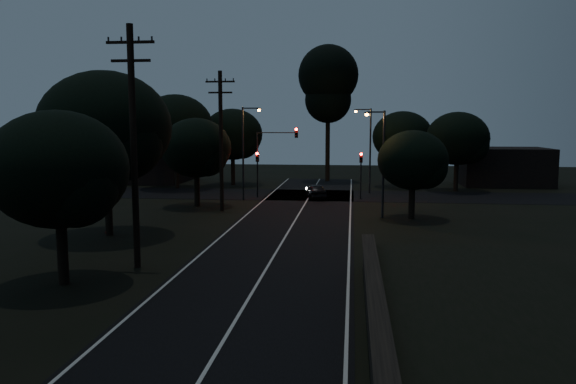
# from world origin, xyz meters

# --- Properties ---
(road_surface) EXTENTS (60.00, 70.00, 0.03)m
(road_surface) POSITION_xyz_m (0.00, 31.12, 0.01)
(road_surface) COLOR black
(road_surface) RESTS_ON ground
(utility_pole_mid) EXTENTS (2.20, 0.30, 11.00)m
(utility_pole_mid) POSITION_xyz_m (-6.00, 15.00, 5.74)
(utility_pole_mid) COLOR black
(utility_pole_mid) RESTS_ON ground
(utility_pole_far) EXTENTS (2.20, 0.30, 10.50)m
(utility_pole_far) POSITION_xyz_m (-6.00, 32.00, 5.48)
(utility_pole_far) COLOR black
(utility_pole_far) RESTS_ON ground
(tree_left_b) EXTENTS (5.65, 5.65, 7.19)m
(tree_left_b) POSITION_xyz_m (-7.80, 11.89, 4.66)
(tree_left_b) COLOR black
(tree_left_b) RESTS_ON ground
(tree_left_c) EXTENTS (7.66, 7.66, 9.68)m
(tree_left_c) POSITION_xyz_m (-10.23, 21.85, 6.26)
(tree_left_c) COLOR black
(tree_left_c) RESTS_ON ground
(tree_left_d) EXTENTS (5.56, 5.56, 7.06)m
(tree_left_d) POSITION_xyz_m (-8.30, 33.89, 4.57)
(tree_left_d) COLOR black
(tree_left_d) RESTS_ON ground
(tree_far_nw) EXTENTS (6.46, 6.46, 8.18)m
(tree_far_nw) POSITION_xyz_m (-8.77, 49.87, 5.30)
(tree_far_nw) COLOR black
(tree_far_nw) RESTS_ON ground
(tree_far_w) EXTENTS (7.48, 7.48, 9.53)m
(tree_far_w) POSITION_xyz_m (-13.74, 45.85, 6.20)
(tree_far_w) COLOR black
(tree_far_w) RESTS_ON ground
(tree_far_ne) EXTENTS (6.23, 6.23, 7.88)m
(tree_far_ne) POSITION_xyz_m (9.22, 49.87, 5.10)
(tree_far_ne) COLOR black
(tree_far_ne) RESTS_ON ground
(tree_far_e) EXTENTS (6.10, 6.10, 7.74)m
(tree_far_e) POSITION_xyz_m (14.22, 46.88, 5.02)
(tree_far_e) COLOR black
(tree_far_e) RESTS_ON ground
(tree_right_a) EXTENTS (4.85, 4.85, 6.17)m
(tree_right_a) POSITION_xyz_m (8.17, 29.90, 4.00)
(tree_right_a) COLOR black
(tree_right_a) RESTS_ON ground
(tall_pine) EXTENTS (6.79, 6.79, 15.42)m
(tall_pine) POSITION_xyz_m (1.00, 55.00, 11.12)
(tall_pine) COLOR black
(tall_pine) RESTS_ON ground
(building_left) EXTENTS (10.00, 8.00, 4.40)m
(building_left) POSITION_xyz_m (-20.00, 52.00, 2.20)
(building_left) COLOR black
(building_left) RESTS_ON ground
(building_right) EXTENTS (9.00, 7.00, 4.00)m
(building_right) POSITION_xyz_m (20.00, 53.00, 2.00)
(building_right) COLOR black
(building_right) RESTS_ON ground
(signal_left) EXTENTS (0.28, 0.35, 4.10)m
(signal_left) POSITION_xyz_m (-4.60, 39.99, 2.84)
(signal_left) COLOR black
(signal_left) RESTS_ON ground
(signal_right) EXTENTS (0.28, 0.35, 4.10)m
(signal_right) POSITION_xyz_m (4.60, 39.99, 2.84)
(signal_right) COLOR black
(signal_right) RESTS_ON ground
(signal_mast) EXTENTS (3.70, 0.35, 6.25)m
(signal_mast) POSITION_xyz_m (-2.91, 39.99, 4.34)
(signal_mast) COLOR black
(signal_mast) RESTS_ON ground
(streetlight_a) EXTENTS (1.66, 0.26, 8.00)m
(streetlight_a) POSITION_xyz_m (-5.31, 38.00, 4.64)
(streetlight_a) COLOR black
(streetlight_a) RESTS_ON ground
(streetlight_b) EXTENTS (1.66, 0.26, 8.00)m
(streetlight_b) POSITION_xyz_m (5.31, 44.00, 4.64)
(streetlight_b) COLOR black
(streetlight_b) RESTS_ON ground
(streetlight_c) EXTENTS (1.46, 0.26, 7.50)m
(streetlight_c) POSITION_xyz_m (5.83, 30.00, 4.35)
(streetlight_c) COLOR black
(streetlight_c) RESTS_ON ground
(car) EXTENTS (2.35, 4.13, 1.33)m
(car) POSITION_xyz_m (0.69, 39.75, 0.66)
(car) COLOR black
(car) RESTS_ON ground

